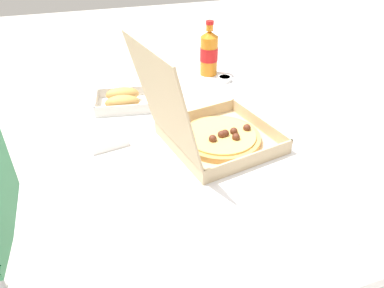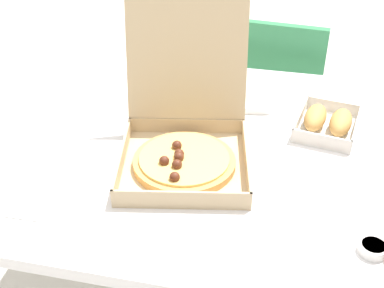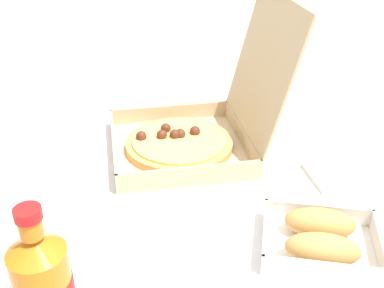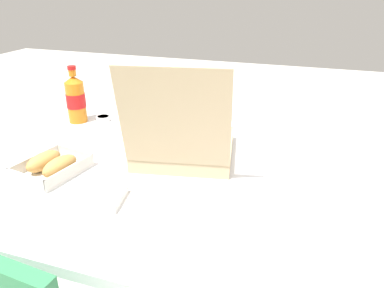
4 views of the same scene
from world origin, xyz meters
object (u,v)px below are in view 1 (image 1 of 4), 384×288
Objects in this scene: pizza_box_open at (211,131)px; bread_side_box at (123,100)px; cola_bottle at (209,53)px; napkin_pile at (105,139)px; dipping_sauce_cup at (225,79)px; paper_menu at (345,206)px.

pizza_box_open is 0.40m from bread_side_box.
pizza_box_open is 0.55m from cola_bottle.
napkin_pile is at bearing 68.06° from pizza_box_open.
cola_bottle is 0.63m from napkin_pile.
dipping_sauce_cup is at bearing -27.76° from pizza_box_open.
pizza_box_open reaches higher than cola_bottle.
cola_bottle is at bearing -65.51° from bread_side_box.
pizza_box_open reaches higher than paper_menu.
bread_side_box is at bearing 114.49° from cola_bottle.
bread_side_box is 1.93× the size of napkin_pile.
bread_side_box reaches higher than dipping_sauce_cup.
napkin_pile is (-0.22, 0.09, -0.02)m from bread_side_box.
cola_bottle is 0.13m from dipping_sauce_cup.
napkin_pile is at bearing 157.86° from bread_side_box.
bread_side_box is 0.44m from cola_bottle.
paper_menu is at bearing -148.62° from pizza_box_open.
dipping_sauce_cup is (0.09, -0.43, -0.01)m from bread_side_box.
pizza_box_open is 0.41m from paper_menu.
paper_menu is 0.69m from napkin_pile.
paper_menu is 1.91× the size of napkin_pile.
cola_bottle is at bearing 21.31° from dipping_sauce_cup.
napkin_pile and dipping_sauce_cup have the same top height.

